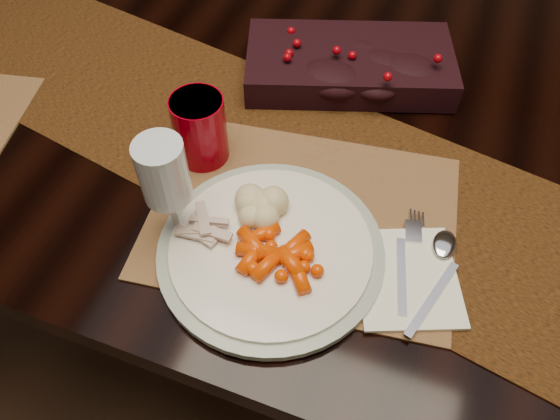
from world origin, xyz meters
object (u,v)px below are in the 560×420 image
(placemat_main, at_px, (303,216))
(baby_carrots, at_px, (279,256))
(centerpiece, at_px, (350,60))
(wine_glass, at_px, (169,193))
(dinner_plate, at_px, (271,250))
(napkin, at_px, (407,277))
(turkey_shreds, at_px, (202,230))
(dining_table, at_px, (330,233))
(mashed_potatoes, at_px, (255,201))
(red_cup, at_px, (200,129))

(placemat_main, height_order, baby_carrots, baby_carrots)
(centerpiece, distance_m, wine_glass, 0.41)
(dinner_plate, xyz_separation_m, napkin, (0.17, 0.02, -0.01))
(baby_carrots, distance_m, turkey_shreds, 0.11)
(dining_table, bearing_deg, placemat_main, -88.21)
(centerpiece, bearing_deg, dining_table, -74.57)
(centerpiece, height_order, dinner_plate, centerpiece)
(wine_glass, bearing_deg, mashed_potatoes, 32.00)
(placemat_main, bearing_deg, dining_table, 84.45)
(turkey_shreds, relative_size, napkin, 0.45)
(turkey_shreds, xyz_separation_m, red_cup, (-0.07, 0.14, 0.03))
(dining_table, relative_size, dinner_plate, 6.18)
(dining_table, distance_m, baby_carrots, 0.52)
(dining_table, distance_m, placemat_main, 0.45)
(dinner_plate, xyz_separation_m, red_cup, (-0.16, 0.13, 0.04))
(baby_carrots, bearing_deg, dinner_plate, 139.06)
(dining_table, height_order, dinner_plate, dinner_plate)
(wine_glass, bearing_deg, dinner_plate, 4.13)
(placemat_main, xyz_separation_m, wine_glass, (-0.15, -0.08, 0.08))
(dinner_plate, relative_size, mashed_potatoes, 3.95)
(turkey_shreds, bearing_deg, napkin, 7.90)
(mashed_potatoes, relative_size, wine_glass, 0.45)
(mashed_potatoes, distance_m, napkin, 0.22)
(centerpiece, bearing_deg, mashed_potatoes, -95.97)
(placemat_main, xyz_separation_m, baby_carrots, (-0.00, -0.09, 0.03))
(dinner_plate, height_order, mashed_potatoes, mashed_potatoes)
(baby_carrots, distance_m, napkin, 0.16)
(dining_table, relative_size, turkey_shreds, 27.98)
(mashed_potatoes, distance_m, red_cup, 0.14)
(centerpiece, height_order, turkey_shreds, centerpiece)
(placemat_main, distance_m, wine_glass, 0.19)
(mashed_potatoes, bearing_deg, napkin, -5.85)
(placemat_main, distance_m, mashed_potatoes, 0.07)
(dining_table, bearing_deg, red_cup, -131.18)
(wine_glass, bearing_deg, napkin, 6.42)
(centerpiece, relative_size, mashed_potatoes, 4.54)
(turkey_shreds, height_order, red_cup, red_cup)
(centerpiece, relative_size, baby_carrots, 3.43)
(baby_carrots, xyz_separation_m, turkey_shreds, (-0.11, 0.00, -0.00))
(turkey_shreds, distance_m, napkin, 0.27)
(turkey_shreds, height_order, napkin, turkey_shreds)
(dining_table, height_order, turkey_shreds, turkey_shreds)
(dining_table, relative_size, centerpiece, 5.37)
(placemat_main, height_order, napkin, napkin)
(baby_carrots, xyz_separation_m, red_cup, (-0.17, 0.14, 0.03))
(dining_table, distance_m, dinner_plate, 0.50)
(turkey_shreds, relative_size, wine_glass, 0.39)
(mashed_potatoes, bearing_deg, centerpiece, 84.03)
(placemat_main, relative_size, mashed_potatoes, 5.55)
(dinner_plate, distance_m, red_cup, 0.21)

